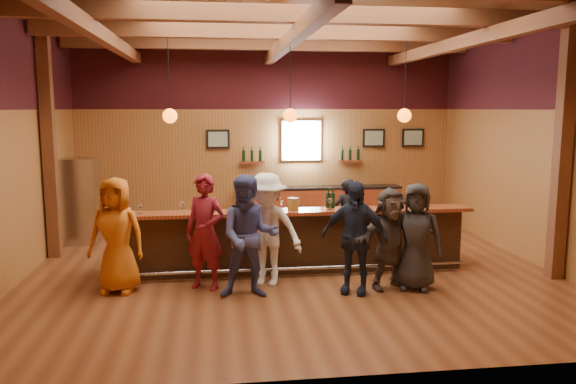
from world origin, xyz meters
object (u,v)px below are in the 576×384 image
bar_counter (290,239)px  customer_redvest (205,232)px  back_bar_cabinet (319,206)px  ice_bucket (293,204)px  customer_orange (117,235)px  customer_denim (249,237)px  customer_white (267,229)px  stainless_fridge (80,201)px  bartender (346,216)px  customer_navy (354,237)px  bottle_a (328,200)px  customer_dark (416,237)px  customer_brown (390,238)px

bar_counter → customer_redvest: bearing=-146.9°
back_bar_cabinet → ice_bucket: ice_bucket is taller
customer_orange → customer_denim: (2.01, -0.50, 0.03)m
customer_denim → customer_white: bearing=64.4°
customer_redvest → stainless_fridge: bearing=155.3°
bar_counter → bartender: bartender is taller
customer_orange → customer_white: customer_white is taller
customer_redvest → bartender: 3.27m
customer_orange → customer_denim: customer_denim is taller
customer_navy → bottle_a: (-0.15, 1.29, 0.38)m
customer_redvest → customer_denim: customer_denim is taller
customer_redvest → customer_white: size_ratio=1.00×
customer_navy → customer_white: bearing=-178.8°
bar_counter → bartender: bearing=36.1°
bar_counter → back_bar_cabinet: size_ratio=1.57×
customer_white → bartender: customer_white is taller
bartender → bottle_a: 1.31m
customer_dark → bartender: customer_dark is taller
customer_white → ice_bucket: size_ratio=8.57×
back_bar_cabinet → customer_redvest: size_ratio=2.20×
customer_brown → bartender: size_ratio=1.09×
customer_redvest → bottle_a: customer_redvest is taller
customer_navy → customer_brown: size_ratio=1.09×
stainless_fridge → customer_white: 4.93m
stainless_fridge → customer_dark: (5.91, -3.86, -0.06)m
customer_orange → customer_dark: (4.61, -0.46, -0.05)m
customer_denim → bottle_a: size_ratio=5.21×
customer_brown → ice_bucket: (-1.40, 0.97, 0.41)m
customer_brown → back_bar_cabinet: bearing=73.5°
back_bar_cabinet → customer_navy: (-0.39, -5.03, 0.40)m
bar_counter → customer_redvest: 1.80m
stainless_fridge → customer_denim: (3.31, -3.89, 0.03)m
bar_counter → bottle_a: size_ratio=17.68×
customer_orange → customer_white: bearing=13.7°
stainless_fridge → customer_redvest: 4.32m
customer_redvest → customer_brown: bearing=20.5°
stainless_fridge → customer_denim: size_ratio=0.97×
back_bar_cabinet → customer_brown: (0.22, -4.88, 0.33)m
customer_dark → customer_orange: bearing=-164.9°
bar_counter → stainless_fridge: 4.81m
customer_navy → ice_bucket: size_ratio=8.23×
customer_white → bartender: (1.71, 1.78, -0.17)m
bar_counter → customer_white: (-0.50, -0.89, 0.39)m
bottle_a → customer_orange: bearing=-167.3°
customer_navy → customer_dark: size_ratio=1.04×
customer_orange → customer_denim: size_ratio=0.97×
back_bar_cabinet → customer_orange: (-4.00, -4.52, 0.42)m
customer_navy → customer_denim: bearing=-155.6°
customer_navy → customer_dark: (1.00, 0.05, -0.03)m
customer_denim → bottle_a: bearing=45.2°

